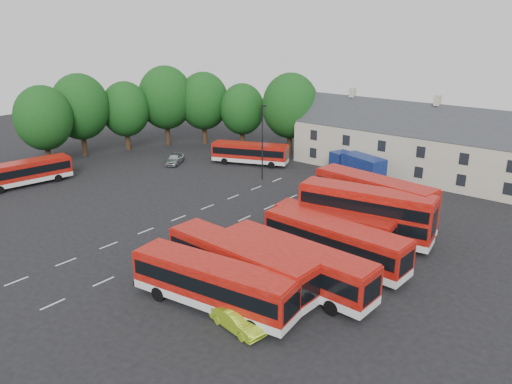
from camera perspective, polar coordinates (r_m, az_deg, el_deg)
ground at (r=47.73m, az=-10.62°, el=-3.66°), size 140.00×140.00×0.00m
lane_markings at (r=47.23m, az=-6.79°, el=-3.70°), size 5.15×33.80×0.01m
treeline at (r=73.44m, az=-10.12°, el=9.67°), size 29.92×32.59×12.01m
terrace_houses at (r=63.14m, az=19.48°, el=4.81°), size 35.70×7.13×10.06m
bus_row_a at (r=33.12m, az=-4.96°, el=-10.16°), size 11.89×4.15×3.29m
bus_row_b at (r=35.38m, az=-1.82°, el=-7.95°), size 12.18×3.28×3.42m
bus_row_c at (r=35.38m, az=4.61°, el=-8.06°), size 12.01×3.21×3.37m
bus_row_d at (r=39.18m, az=8.96°, el=-5.46°), size 12.03×3.27×3.37m
bus_row_e at (r=42.77m, az=8.77°, el=-3.72°), size 10.53×3.52×2.92m
bus_dd_south at (r=43.68m, az=12.39°, el=-2.17°), size 11.68×4.40×4.68m
bus_dd_north at (r=46.70m, az=13.25°, el=-0.81°), size 11.79×4.05×4.74m
bus_west at (r=63.33m, az=-24.90°, el=2.16°), size 3.73×10.42×2.88m
bus_north at (r=66.29m, az=-0.69°, el=4.60°), size 10.20×5.98×2.85m
box_truck at (r=60.38m, az=11.51°, el=2.90°), size 7.77×4.51×3.24m
silver_car at (r=67.69m, az=-9.26°, el=3.79°), size 3.55×4.49×1.43m
lime_car at (r=31.65m, az=-2.16°, el=-14.37°), size 4.19×2.03×1.32m
lamppost at (r=59.17m, az=0.75°, el=5.93°), size 0.61×0.23×8.97m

